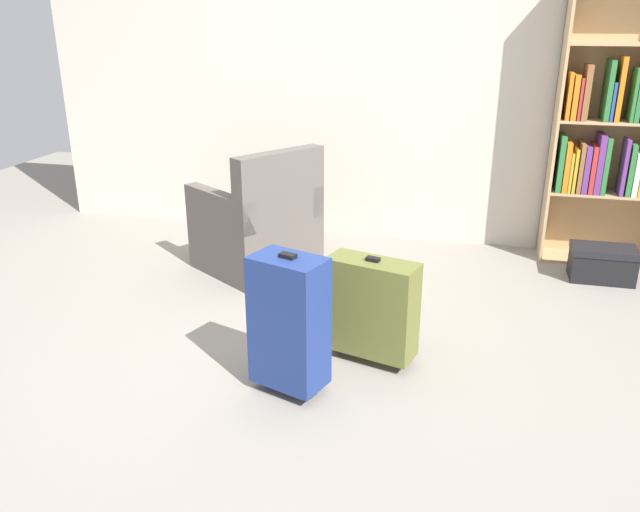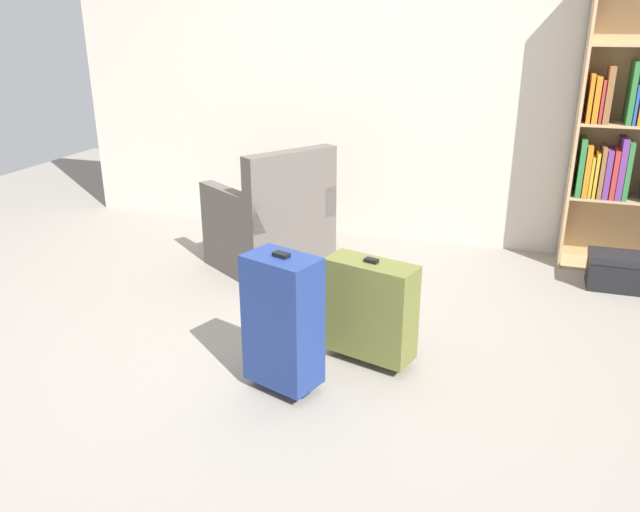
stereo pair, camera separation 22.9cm
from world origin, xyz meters
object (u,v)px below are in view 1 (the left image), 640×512
object	(u,v)px
armchair	(259,227)
suitcase_navy_blue	(289,322)
suitcase_olive	(371,307)
storage_box	(602,263)
bookshelf	(618,127)
mug	(327,280)

from	to	relation	value
armchair	suitcase_navy_blue	bearing A→B (deg)	-65.92
suitcase_olive	storage_box	bearing A→B (deg)	46.74
armchair	suitcase_olive	xyz separation A→B (m)	(1.00, -1.10, -0.01)
suitcase_navy_blue	armchair	bearing A→B (deg)	114.08
storage_box	suitcase_navy_blue	world-z (taller)	suitcase_navy_blue
bookshelf	armchair	xyz separation A→B (m)	(-2.42, -0.79, -0.68)
suitcase_olive	suitcase_navy_blue	bearing A→B (deg)	-130.15
mug	storage_box	bearing A→B (deg)	17.38
armchair	storage_box	size ratio (longest dim) A/B	2.25
armchair	suitcase_olive	size ratio (longest dim) A/B	1.66
armchair	mug	bearing A→B (deg)	-20.31
mug	suitcase_olive	distance (m)	1.03
suitcase_olive	suitcase_navy_blue	world-z (taller)	suitcase_navy_blue
armchair	mug	world-z (taller)	armchair
suitcase_olive	suitcase_navy_blue	xyz separation A→B (m)	(-0.33, -0.39, 0.07)
armchair	mug	size ratio (longest dim) A/B	8.09
suitcase_olive	armchair	bearing A→B (deg)	132.24
bookshelf	suitcase_navy_blue	bearing A→B (deg)	-127.59
suitcase_olive	suitcase_navy_blue	size ratio (longest dim) A/B	0.81
bookshelf	mug	bearing A→B (deg)	-152.10
armchair	suitcase_olive	bearing A→B (deg)	-47.76
storage_box	suitcase_navy_blue	bearing A→B (deg)	-132.63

